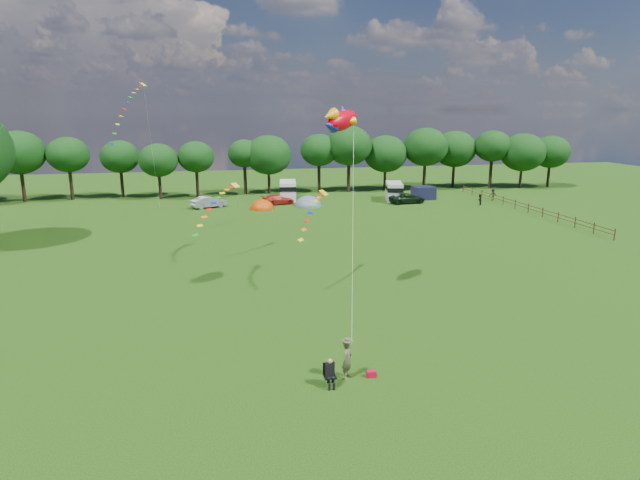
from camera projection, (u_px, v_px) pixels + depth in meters
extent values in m
plane|color=black|center=(349.00, 343.00, 29.84)|extent=(180.00, 180.00, 0.00)
cylinder|color=black|center=(23.00, 187.00, 75.55)|extent=(0.49, 0.49, 4.21)
ellipsoid|color=black|center=(19.00, 152.00, 74.42)|extent=(7.11, 7.11, 6.05)
cylinder|color=black|center=(71.00, 185.00, 77.09)|extent=(0.49, 0.49, 4.25)
ellipsoid|color=black|center=(68.00, 155.00, 76.06)|extent=(5.86, 5.86, 4.98)
cylinder|color=black|center=(122.00, 184.00, 79.06)|extent=(0.47, 0.47, 3.90)
ellipsoid|color=black|center=(120.00, 157.00, 78.10)|extent=(5.58, 5.58, 4.74)
cylinder|color=black|center=(160.00, 187.00, 77.31)|extent=(0.44, 0.44, 3.56)
ellipsoid|color=black|center=(158.00, 160.00, 76.39)|extent=(5.56, 5.56, 4.73)
cylinder|color=black|center=(197.00, 184.00, 79.21)|extent=(0.47, 0.47, 3.95)
ellipsoid|color=black|center=(196.00, 157.00, 78.26)|extent=(5.33, 5.33, 4.53)
cylinder|color=black|center=(245.00, 180.00, 82.27)|extent=(0.50, 0.50, 4.33)
ellipsoid|color=black|center=(244.00, 153.00, 81.32)|extent=(4.95, 4.95, 4.21)
cylinder|color=black|center=(269.00, 183.00, 82.66)|extent=(0.43, 0.43, 3.31)
ellipsoid|color=black|center=(268.00, 155.00, 81.64)|extent=(7.03, 7.03, 5.98)
cylinder|color=black|center=(319.00, 178.00, 84.31)|extent=(0.50, 0.50, 4.36)
ellipsoid|color=black|center=(319.00, 150.00, 83.27)|extent=(5.84, 5.84, 4.97)
cylinder|color=black|center=(349.00, 177.00, 84.35)|extent=(0.51, 0.51, 4.55)
ellipsoid|color=black|center=(349.00, 146.00, 83.18)|extent=(7.15, 7.15, 6.08)
cylinder|color=black|center=(385.00, 180.00, 86.40)|extent=(0.42, 0.42, 3.21)
ellipsoid|color=black|center=(386.00, 154.00, 85.41)|extent=(6.90, 6.90, 5.86)
cylinder|color=black|center=(424.00, 177.00, 86.93)|extent=(0.48, 0.48, 4.17)
ellipsoid|color=black|center=(426.00, 147.00, 85.79)|extent=(7.16, 7.16, 6.09)
cylinder|color=black|center=(453.00, 176.00, 89.99)|extent=(0.45, 0.45, 3.66)
ellipsoid|color=black|center=(455.00, 149.00, 88.92)|extent=(7.05, 7.05, 5.99)
cylinder|color=black|center=(490.00, 174.00, 88.54)|extent=(0.52, 0.52, 4.65)
ellipsoid|color=black|center=(493.00, 146.00, 87.46)|extent=(5.96, 5.96, 5.06)
cylinder|color=black|center=(520.00, 179.00, 88.37)|extent=(0.42, 0.42, 3.19)
ellipsoid|color=black|center=(523.00, 152.00, 87.35)|extent=(7.23, 7.23, 6.14)
cylinder|color=black|center=(548.00, 176.00, 89.77)|extent=(0.44, 0.44, 3.52)
ellipsoid|color=black|center=(551.00, 152.00, 88.80)|extent=(6.22, 6.22, 5.28)
cylinder|color=#472D19|center=(615.00, 235.00, 53.08)|extent=(0.12, 0.12, 1.20)
cylinder|color=#472D19|center=(594.00, 228.00, 55.94)|extent=(0.12, 0.12, 1.20)
cylinder|color=#472D19|center=(604.00, 228.00, 54.43)|extent=(0.08, 3.00, 0.08)
cylinder|color=#472D19|center=(604.00, 232.00, 54.52)|extent=(0.08, 3.00, 0.08)
cylinder|color=#472D19|center=(575.00, 222.00, 58.79)|extent=(0.12, 0.12, 1.20)
cylinder|color=#472D19|center=(585.00, 222.00, 57.28)|extent=(0.08, 3.00, 0.08)
cylinder|color=#472D19|center=(584.00, 226.00, 57.38)|extent=(0.08, 3.00, 0.08)
cylinder|color=#472D19|center=(558.00, 217.00, 61.65)|extent=(0.12, 0.12, 1.20)
cylinder|color=#472D19|center=(567.00, 217.00, 60.14)|extent=(0.08, 3.00, 0.08)
cylinder|color=#472D19|center=(566.00, 220.00, 60.23)|extent=(0.08, 3.00, 0.08)
cylinder|color=#472D19|center=(543.00, 212.00, 64.50)|extent=(0.12, 0.12, 1.20)
cylinder|color=#472D19|center=(550.00, 212.00, 62.99)|extent=(0.08, 3.00, 0.08)
cylinder|color=#472D19|center=(550.00, 215.00, 63.09)|extent=(0.08, 3.00, 0.08)
cylinder|color=#472D19|center=(528.00, 208.00, 67.36)|extent=(0.12, 0.12, 1.20)
cylinder|color=#472D19|center=(536.00, 207.00, 65.85)|extent=(0.08, 3.00, 0.08)
cylinder|color=#472D19|center=(535.00, 211.00, 65.94)|extent=(0.08, 3.00, 0.08)
cylinder|color=#472D19|center=(515.00, 204.00, 70.21)|extent=(0.12, 0.12, 1.20)
cylinder|color=#472D19|center=(522.00, 203.00, 68.70)|extent=(0.08, 3.00, 0.08)
cylinder|color=#472D19|center=(522.00, 206.00, 68.80)|extent=(0.08, 3.00, 0.08)
cylinder|color=#472D19|center=(503.00, 200.00, 73.07)|extent=(0.12, 0.12, 1.20)
cylinder|color=#472D19|center=(509.00, 200.00, 71.56)|extent=(0.08, 3.00, 0.08)
cylinder|color=#472D19|center=(509.00, 203.00, 71.65)|extent=(0.08, 3.00, 0.08)
cylinder|color=#472D19|center=(492.00, 197.00, 75.92)|extent=(0.12, 0.12, 1.20)
cylinder|color=#472D19|center=(498.00, 196.00, 74.41)|extent=(0.08, 3.00, 0.08)
cylinder|color=#472D19|center=(498.00, 199.00, 74.51)|extent=(0.08, 3.00, 0.08)
cylinder|color=#472D19|center=(482.00, 194.00, 78.78)|extent=(0.12, 0.12, 1.20)
cylinder|color=#472D19|center=(487.00, 193.00, 77.27)|extent=(0.08, 3.00, 0.08)
cylinder|color=#472D19|center=(487.00, 196.00, 77.36)|extent=(0.08, 3.00, 0.08)
cylinder|color=#472D19|center=(472.00, 191.00, 81.63)|extent=(0.12, 0.12, 1.20)
cylinder|color=#472D19|center=(477.00, 190.00, 80.12)|extent=(0.08, 3.00, 0.08)
cylinder|color=#472D19|center=(477.00, 193.00, 80.22)|extent=(0.08, 3.00, 0.08)
cylinder|color=#472D19|center=(463.00, 188.00, 84.49)|extent=(0.12, 0.12, 1.20)
cylinder|color=#472D19|center=(468.00, 187.00, 82.98)|extent=(0.08, 3.00, 0.08)
cylinder|color=#472D19|center=(468.00, 190.00, 83.07)|extent=(0.08, 3.00, 0.08)
imported|color=gray|center=(209.00, 202.00, 70.85)|extent=(4.66, 3.25, 1.54)
imported|color=red|center=(278.00, 200.00, 73.32)|extent=(4.62, 2.65, 1.30)
imported|color=black|center=(407.00, 198.00, 74.28)|extent=(5.30, 2.71, 1.40)
cube|color=silver|center=(288.00, 190.00, 77.12)|extent=(2.97, 5.59, 2.67)
cube|color=black|center=(288.00, 187.00, 76.99)|extent=(3.03, 5.70, 0.63)
cylinder|color=black|center=(288.00, 199.00, 75.72)|extent=(0.78, 0.37, 0.75)
cylinder|color=black|center=(288.00, 195.00, 78.98)|extent=(0.78, 0.37, 0.75)
cube|color=silver|center=(394.00, 191.00, 76.60)|extent=(3.39, 5.46, 2.54)
cube|color=black|center=(394.00, 188.00, 76.48)|extent=(3.46, 5.57, 0.60)
cylinder|color=black|center=(395.00, 200.00, 75.27)|extent=(0.76, 0.44, 0.71)
cylinder|color=black|center=(393.00, 196.00, 78.37)|extent=(0.76, 0.44, 0.71)
ellipsoid|color=#BF3D05|center=(262.00, 209.00, 70.12)|extent=(3.04, 3.50, 2.50)
cylinder|color=#BF3D05|center=(262.00, 209.00, 70.12)|extent=(3.19, 3.19, 0.08)
ellipsoid|color=slate|center=(308.00, 206.00, 72.03)|extent=(3.58, 4.12, 2.80)
cylinder|color=slate|center=(308.00, 206.00, 72.03)|extent=(3.76, 3.76, 0.08)
cube|color=black|center=(423.00, 193.00, 77.51)|extent=(3.17, 2.66, 1.86)
imported|color=brown|center=(347.00, 359.00, 25.76)|extent=(0.78, 0.82, 1.89)
cylinder|color=#99999E|center=(326.00, 384.00, 24.80)|extent=(0.02, 0.02, 0.50)
cylinder|color=#99999E|center=(336.00, 383.00, 24.89)|extent=(0.02, 0.02, 0.50)
cylinder|color=#99999E|center=(324.00, 380.00, 25.25)|extent=(0.02, 0.02, 0.50)
cylinder|color=#99999E|center=(334.00, 379.00, 25.35)|extent=(0.02, 0.02, 0.50)
cube|color=black|center=(330.00, 377.00, 25.01)|extent=(0.57, 0.54, 0.05)
cube|color=black|center=(329.00, 368.00, 25.19)|extent=(0.56, 0.06, 0.60)
cube|color=black|center=(330.00, 369.00, 24.97)|extent=(0.41, 0.26, 0.63)
sphere|color=tan|center=(330.00, 361.00, 24.85)|extent=(0.24, 0.24, 0.24)
cube|color=red|center=(371.00, 374.00, 25.99)|extent=(0.47, 0.33, 0.32)
ellipsoid|color=red|center=(342.00, 120.00, 34.69)|extent=(3.22, 3.08, 1.88)
ellipsoid|color=yellow|center=(342.00, 123.00, 34.72)|extent=(2.01, 1.92, 1.03)
cone|color=#FFA202|center=(329.00, 116.00, 33.51)|extent=(1.41, 1.38, 0.99)
cone|color=#172099|center=(329.00, 125.00, 33.65)|extent=(1.41, 1.38, 0.99)
cone|color=#172099|center=(343.00, 111.00, 34.62)|extent=(1.07, 1.08, 0.84)
sphere|color=white|center=(347.00, 117.00, 35.72)|extent=(0.31, 0.31, 0.31)
sphere|color=black|center=(347.00, 117.00, 35.81)|extent=(0.16, 0.16, 0.16)
cube|color=yellow|center=(143.00, 85.00, 53.01)|extent=(0.71, 0.76, 0.37)
cube|color=red|center=(140.00, 87.00, 52.54)|extent=(0.42, 0.60, 0.10)
cube|color=orange|center=(137.00, 89.00, 52.08)|extent=(0.42, 0.60, 0.12)
cube|color=yellow|center=(134.00, 93.00, 51.64)|extent=(0.42, 0.60, 0.13)
cube|color=#198C1E|center=(130.00, 97.00, 51.22)|extent=(0.41, 0.60, 0.13)
cube|color=#0C1EB2|center=(127.00, 103.00, 50.81)|extent=(0.41, 0.59, 0.14)
cube|color=red|center=(124.00, 109.00, 50.43)|extent=(0.40, 0.59, 0.15)
cube|color=orange|center=(121.00, 116.00, 50.06)|extent=(0.40, 0.59, 0.16)
cube|color=yellow|center=(118.00, 124.00, 49.72)|extent=(0.39, 0.59, 0.17)
cube|color=#198C1E|center=(114.00, 134.00, 49.39)|extent=(0.39, 0.58, 0.18)
cube|color=#0C1EB2|center=(111.00, 144.00, 49.08)|extent=(0.38, 0.58, 0.18)
cube|color=yellow|center=(235.00, 185.00, 48.10)|extent=(0.85, 0.85, 0.40)
cube|color=red|center=(231.00, 187.00, 47.62)|extent=(0.60, 0.58, 0.11)
cube|color=orange|center=(227.00, 190.00, 47.15)|extent=(0.59, 0.58, 0.12)
cube|color=yellow|center=(222.00, 193.00, 46.69)|extent=(0.59, 0.57, 0.13)
cube|color=#198C1E|center=(218.00, 198.00, 46.26)|extent=(0.59, 0.57, 0.14)
cube|color=#0C1EB2|center=(213.00, 203.00, 45.84)|extent=(0.59, 0.57, 0.15)
cube|color=red|center=(209.00, 209.00, 45.45)|extent=(0.58, 0.56, 0.16)
cube|color=orange|center=(204.00, 217.00, 45.07)|extent=(0.58, 0.56, 0.17)
cube|color=yellow|center=(200.00, 225.00, 44.71)|extent=(0.57, 0.55, 0.18)
cube|color=#198C1E|center=(195.00, 235.00, 44.37)|extent=(0.57, 0.55, 0.19)
cube|color=#DBD007|center=(324.00, 193.00, 40.54)|extent=(0.83, 0.85, 0.40)
cube|color=red|center=(321.00, 195.00, 39.98)|extent=(0.55, 0.61, 0.11)
cube|color=orange|center=(318.00, 198.00, 39.43)|extent=(0.54, 0.61, 0.12)
cube|color=yellow|center=(316.00, 202.00, 38.90)|extent=(0.54, 0.61, 0.13)
cube|color=#198C1E|center=(313.00, 207.00, 38.39)|extent=(0.54, 0.61, 0.14)
cube|color=#0C1EB2|center=(310.00, 213.00, 37.90)|extent=(0.53, 0.60, 0.15)
cube|color=red|center=(307.00, 221.00, 37.42)|extent=(0.53, 0.60, 0.16)
cube|color=orange|center=(304.00, 230.00, 36.97)|extent=(0.53, 0.60, 0.17)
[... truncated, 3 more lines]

